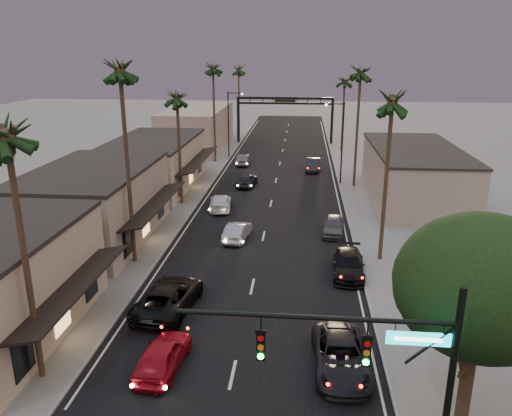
% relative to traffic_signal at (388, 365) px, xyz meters
% --- Properties ---
extents(ground, '(200.00, 200.00, 0.00)m').
position_rel_traffic_signal_xyz_m(ground, '(-5.69, 36.00, -5.08)').
color(ground, slate).
rests_on(ground, ground).
extents(road, '(14.00, 120.00, 0.02)m').
position_rel_traffic_signal_xyz_m(road, '(-5.69, 41.00, -5.08)').
color(road, black).
rests_on(road, ground).
extents(sidewalk_left, '(5.00, 92.00, 0.12)m').
position_rel_traffic_signal_xyz_m(sidewalk_left, '(-15.19, 48.00, -5.02)').
color(sidewalk_left, slate).
rests_on(sidewalk_left, ground).
extents(sidewalk_right, '(5.00, 92.00, 0.12)m').
position_rel_traffic_signal_xyz_m(sidewalk_right, '(3.81, 48.00, -5.02)').
color(sidewalk_right, slate).
rests_on(sidewalk_right, ground).
extents(storefront_mid, '(8.00, 14.00, 5.50)m').
position_rel_traffic_signal_xyz_m(storefront_mid, '(-18.69, 22.00, -2.33)').
color(storefront_mid, gray).
rests_on(storefront_mid, ground).
extents(storefront_far, '(8.00, 16.00, 5.00)m').
position_rel_traffic_signal_xyz_m(storefront_far, '(-18.69, 38.00, -2.58)').
color(storefront_far, tan).
rests_on(storefront_far, ground).
extents(storefront_dist, '(8.00, 20.00, 6.00)m').
position_rel_traffic_signal_xyz_m(storefront_dist, '(-18.69, 61.00, -2.08)').
color(storefront_dist, gray).
rests_on(storefront_dist, ground).
extents(building_right, '(8.00, 18.00, 5.00)m').
position_rel_traffic_signal_xyz_m(building_right, '(8.31, 36.00, -2.58)').
color(building_right, gray).
rests_on(building_right, ground).
extents(traffic_signal, '(8.51, 0.22, 7.80)m').
position_rel_traffic_signal_xyz_m(traffic_signal, '(0.00, 0.00, 0.00)').
color(traffic_signal, black).
rests_on(traffic_signal, ground).
extents(corner_tree, '(6.20, 6.20, 8.80)m').
position_rel_traffic_signal_xyz_m(corner_tree, '(3.79, 3.45, 0.90)').
color(corner_tree, '#38281C').
rests_on(corner_tree, ground).
extents(arch, '(15.20, 0.40, 7.27)m').
position_rel_traffic_signal_xyz_m(arch, '(-5.69, 66.00, 0.45)').
color(arch, black).
rests_on(arch, ground).
extents(streetlight_right, '(2.13, 0.30, 9.00)m').
position_rel_traffic_signal_xyz_m(streetlight_right, '(1.23, 41.00, 0.25)').
color(streetlight_right, black).
rests_on(streetlight_right, ground).
extents(streetlight_left, '(2.13, 0.30, 9.00)m').
position_rel_traffic_signal_xyz_m(streetlight_left, '(-12.61, 54.00, 0.25)').
color(streetlight_left, black).
rests_on(streetlight_left, ground).
extents(palm_la, '(3.20, 3.20, 13.20)m').
position_rel_traffic_signal_xyz_m(palm_la, '(-14.29, 5.00, 6.36)').
color(palm_la, '#38281C').
rests_on(palm_la, ground).
extents(palm_lb, '(3.20, 3.20, 15.20)m').
position_rel_traffic_signal_xyz_m(palm_lb, '(-14.29, 18.00, 8.30)').
color(palm_lb, '#38281C').
rests_on(palm_lb, ground).
extents(palm_lc, '(3.20, 3.20, 12.20)m').
position_rel_traffic_signal_xyz_m(palm_lc, '(-14.29, 32.00, 5.39)').
color(palm_lc, '#38281C').
rests_on(palm_lc, ground).
extents(palm_ld, '(3.20, 3.20, 14.20)m').
position_rel_traffic_signal_xyz_m(palm_ld, '(-14.29, 51.00, 7.33)').
color(palm_ld, '#38281C').
rests_on(palm_ld, ground).
extents(palm_ra, '(3.20, 3.20, 13.20)m').
position_rel_traffic_signal_xyz_m(palm_ra, '(2.91, 20.00, 6.36)').
color(palm_ra, '#38281C').
rests_on(palm_ra, ground).
extents(palm_rb, '(3.20, 3.20, 14.20)m').
position_rel_traffic_signal_xyz_m(palm_rb, '(2.91, 40.00, 7.33)').
color(palm_rb, '#38281C').
rests_on(palm_rb, ground).
extents(palm_rc, '(3.20, 3.20, 12.20)m').
position_rel_traffic_signal_xyz_m(palm_rc, '(2.91, 60.00, 5.39)').
color(palm_rc, '#38281C').
rests_on(palm_rc, ground).
extents(palm_far, '(3.20, 3.20, 13.20)m').
position_rel_traffic_signal_xyz_m(palm_far, '(-13.99, 74.00, 6.36)').
color(palm_far, '#38281C').
rests_on(palm_far, ground).
extents(oncoming_red, '(2.11, 4.49, 1.48)m').
position_rel_traffic_signal_xyz_m(oncoming_red, '(-8.98, 6.16, -4.34)').
color(oncoming_red, '#9E0B1A').
rests_on(oncoming_red, ground).
extents(oncoming_pickup, '(3.38, 6.22, 1.66)m').
position_rel_traffic_signal_xyz_m(oncoming_pickup, '(-10.14, 11.66, -4.25)').
color(oncoming_pickup, black).
rests_on(oncoming_pickup, ground).
extents(oncoming_silver, '(1.96, 4.30, 1.37)m').
position_rel_traffic_signal_xyz_m(oncoming_silver, '(-7.68, 23.06, -4.40)').
color(oncoming_silver, '#9A9BA0').
rests_on(oncoming_silver, ground).
extents(oncoming_white, '(2.50, 4.95, 1.38)m').
position_rel_traffic_signal_xyz_m(oncoming_white, '(-10.28, 30.67, -4.39)').
color(oncoming_white, silver).
rests_on(oncoming_white, ground).
extents(oncoming_dgrey, '(2.32, 4.54, 1.48)m').
position_rel_traffic_signal_xyz_m(oncoming_dgrey, '(-8.75, 39.14, -4.34)').
color(oncoming_dgrey, black).
rests_on(oncoming_dgrey, ground).
extents(oncoming_grey_far, '(1.55, 4.25, 1.39)m').
position_rel_traffic_signal_xyz_m(oncoming_grey_far, '(-10.33, 49.74, -4.39)').
color(oncoming_grey_far, '#47474C').
rests_on(oncoming_grey_far, ground).
extents(curbside_near, '(2.68, 5.46, 1.49)m').
position_rel_traffic_signal_xyz_m(curbside_near, '(-0.75, 6.82, -4.34)').
color(curbside_near, black).
rests_on(curbside_near, ground).
extents(curbside_black, '(2.27, 5.04, 1.43)m').
position_rel_traffic_signal_xyz_m(curbside_black, '(0.48, 17.37, -4.36)').
color(curbside_black, black).
rests_on(curbside_black, ground).
extents(curbside_grey, '(2.08, 4.30, 1.41)m').
position_rel_traffic_signal_xyz_m(curbside_grey, '(-0.10, 25.05, -4.37)').
color(curbside_grey, '#47484C').
rests_on(curbside_grey, ground).
extents(curbside_far, '(1.97, 4.64, 1.49)m').
position_rel_traffic_signal_xyz_m(curbside_far, '(-1.41, 47.24, -4.34)').
color(curbside_far, black).
rests_on(curbside_far, ground).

